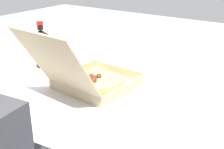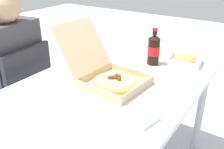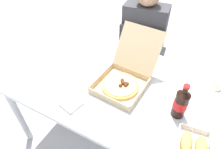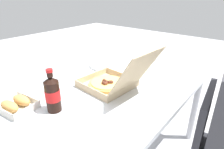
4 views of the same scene
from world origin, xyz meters
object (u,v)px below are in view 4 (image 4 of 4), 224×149
bread_side_box (16,104)px  napkin_pile (98,67)px  cola_bottle (53,94)px  paper_menu (151,71)px  pizza_box_open (112,82)px

bread_side_box → napkin_pile: bearing=-175.2°
bread_side_box → cola_bottle: (-0.12, 0.16, 0.07)m
bread_side_box → paper_menu: bearing=161.7°
bread_side_box → paper_menu: bread_side_box is taller
bread_side_box → pizza_box_open: bearing=153.4°
paper_menu → napkin_pile: (0.21, -0.35, 0.01)m
pizza_box_open → bread_side_box: 0.54m
cola_bottle → napkin_pile: cola_bottle is taller
pizza_box_open → napkin_pile: pizza_box_open is taller
pizza_box_open → paper_menu: bearing=172.7°
cola_bottle → napkin_pile: (-0.56, -0.22, -0.08)m
pizza_box_open → cola_bottle: (0.36, -0.08, 0.05)m
pizza_box_open → cola_bottle: pizza_box_open is taller
bread_side_box → cola_bottle: size_ratio=0.93×
cola_bottle → paper_menu: cola_bottle is taller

